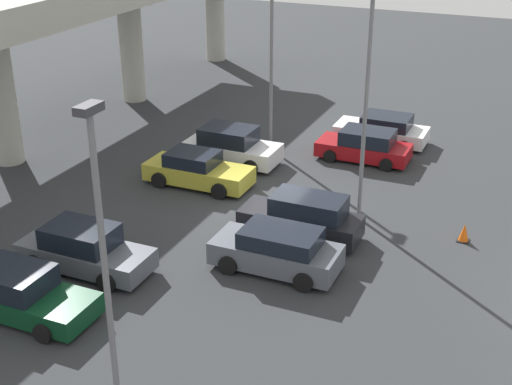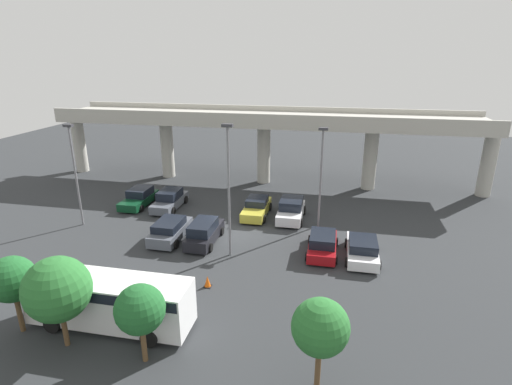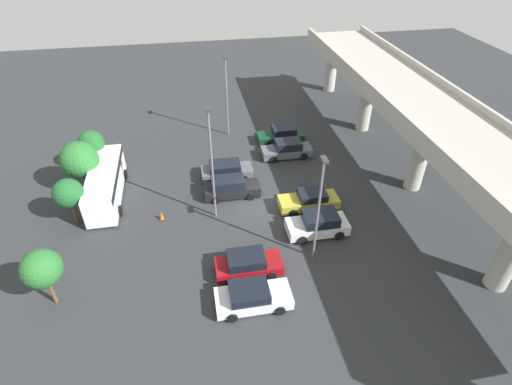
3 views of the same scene
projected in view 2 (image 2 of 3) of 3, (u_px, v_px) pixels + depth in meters
The scene contains 19 objects.
ground_plane at pixel (231, 234), 30.71m from camera, with size 93.54×93.54×0.00m, color #2D3033.
highway_overpass at pixel (264, 125), 41.26m from camera, with size 45.02×6.73×7.77m.
parked_car_0 at pixel (139, 198), 36.44m from camera, with size 2.13×4.61×1.54m.
parked_car_1 at pixel (170, 200), 35.71m from camera, with size 2.07×4.76×1.65m.
parked_car_2 at pixel (170, 230), 29.55m from camera, with size 2.15×4.42×1.55m.
parked_car_3 at pixel (204, 232), 29.07m from camera, with size 1.97×4.57×1.70m.
parked_car_4 at pixel (257, 207), 34.06m from camera, with size 2.08×4.71×1.51m.
parked_car_5 at pixel (291, 210), 33.25m from camera, with size 2.23×4.48×1.73m.
parked_car_6 at pixel (322, 244), 27.49m from camera, with size 2.12×4.37×1.50m.
parked_car_7 at pixel (362, 249), 26.83m from camera, with size 2.24×4.59×1.46m.
shuttle_bus at pixel (109, 298), 19.89m from camera, with size 8.31×2.55×2.61m.
lamp_post_near_aisle at pixel (75, 168), 30.84m from camera, with size 0.70×0.35×8.15m.
lamp_post_mid_lot at pixel (229, 183), 25.79m from camera, with size 0.70×0.35×9.03m.
lamp_post_by_overpass at pixel (321, 170), 30.59m from camera, with size 0.70×0.35×7.96m.
tree_front_left at pixel (12, 279), 18.99m from camera, with size 2.24×2.24×4.05m.
tree_front_centre at pixel (57, 289), 17.97m from camera, with size 3.02×3.02×4.55m.
tree_front_right at pixel (140, 310), 17.12m from camera, with size 2.20×2.20×3.81m.
tree_front_far_right at pixel (320, 328), 15.63m from camera, with size 2.33×2.33×4.11m.
traffic_cone at pixel (208, 282), 23.60m from camera, with size 0.44×0.44×0.70m.
Camera 2 is at (7.48, -27.04, 13.03)m, focal length 28.00 mm.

